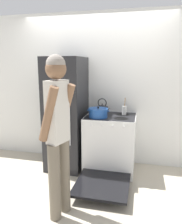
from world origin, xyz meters
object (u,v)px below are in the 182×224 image
object	(u,v)px
stove_range	(110,144)
refrigerator	(66,114)
utensil_jar	(124,110)
person	(58,129)
dutch_oven_pot	(98,113)
tea_kettle	(102,109)

from	to	relation	value
stove_range	refrigerator	bearing A→B (deg)	178.38
utensil_jar	person	size ratio (longest dim) A/B	0.15
refrigerator	utensil_jar	xyz separation A→B (m)	(0.93, 0.16, 0.08)
dutch_oven_pot	utensil_jar	size ratio (longest dim) A/B	1.25
tea_kettle	person	xyz separation A→B (m)	(-0.23, -1.36, 0.04)
refrigerator	person	world-z (taller)	refrigerator
stove_range	person	size ratio (longest dim) A/B	0.77
refrigerator	utensil_jar	bearing A→B (deg)	9.63
dutch_oven_pot	tea_kettle	distance (m)	0.27
refrigerator	dutch_oven_pot	size ratio (longest dim) A/B	5.34
stove_range	tea_kettle	xyz separation A→B (m)	(-0.16, 0.17, 0.53)
dutch_oven_pot	person	xyz separation A→B (m)	(-0.22, -1.10, 0.05)
refrigerator	person	size ratio (longest dim) A/B	1.01
refrigerator	tea_kettle	xyz separation A→B (m)	(0.57, 0.15, 0.08)
dutch_oven_pot	utensil_jar	bearing A→B (deg)	36.37
refrigerator	person	distance (m)	1.27
stove_range	dutch_oven_pot	size ratio (longest dim) A/B	4.10
dutch_oven_pot	person	world-z (taller)	person
refrigerator	stove_range	size ratio (longest dim) A/B	1.30
refrigerator	dutch_oven_pot	world-z (taller)	refrigerator
stove_range	utensil_jar	world-z (taller)	utensil_jar
dutch_oven_pot	refrigerator	bearing A→B (deg)	168.30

